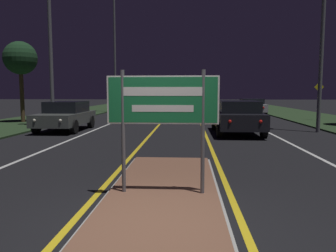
% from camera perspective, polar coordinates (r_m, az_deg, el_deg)
% --- Properties ---
extents(ground_plane, '(160.00, 160.00, 0.00)m').
position_cam_1_polar(ground_plane, '(4.60, -2.40, -18.18)').
color(ground_plane, black).
extents(median_island, '(2.07, 6.37, 0.10)m').
position_cam_1_polar(median_island, '(5.98, -0.90, -11.99)').
color(median_island, '#999993').
rests_on(median_island, ground_plane).
extents(verge_left, '(5.00, 100.00, 0.08)m').
position_cam_1_polar(verge_left, '(26.21, -18.80, 1.59)').
color(verge_left, '#23381E').
rests_on(verge_left, ground_plane).
extents(verge_right, '(5.00, 100.00, 0.08)m').
position_cam_1_polar(verge_right, '(25.88, 24.00, 1.34)').
color(verge_right, '#23381E').
rests_on(verge_right, ground_plane).
extents(centre_line_yellow_left, '(0.12, 70.00, 0.01)m').
position_cam_1_polar(centre_line_yellow_left, '(29.29, 0.25, 2.25)').
color(centre_line_yellow_left, gold).
rests_on(centre_line_yellow_left, ground_plane).
extents(centre_line_yellow_right, '(0.12, 70.00, 0.01)m').
position_cam_1_polar(centre_line_yellow_right, '(29.25, 5.04, 2.23)').
color(centre_line_yellow_right, gold).
rests_on(centre_line_yellow_right, ground_plane).
extents(lane_line_white_left, '(0.12, 70.00, 0.01)m').
position_cam_1_polar(lane_line_white_left, '(29.60, -5.52, 2.27)').
color(lane_line_white_left, silver).
rests_on(lane_line_white_left, ground_plane).
extents(lane_line_white_right, '(0.12, 70.00, 0.01)m').
position_cam_1_polar(lane_line_white_right, '(29.48, 10.84, 2.17)').
color(lane_line_white_right, silver).
rests_on(lane_line_white_right, ground_plane).
extents(edge_line_white_left, '(0.10, 70.00, 0.01)m').
position_cam_1_polar(edge_line_white_left, '(30.22, -11.15, 2.26)').
color(edge_line_white_left, silver).
rests_on(edge_line_white_left, ground_plane).
extents(edge_line_white_right, '(0.10, 70.00, 0.01)m').
position_cam_1_polar(edge_line_white_right, '(30.01, 16.53, 2.10)').
color(edge_line_white_right, silver).
rests_on(edge_line_white_right, ground_plane).
extents(highway_sign, '(1.95, 0.07, 2.16)m').
position_cam_1_polar(highway_sign, '(5.69, -0.93, 3.44)').
color(highway_sign, '#56565B').
rests_on(highway_sign, median_island).
extents(streetlight_left_far, '(0.61, 0.61, 11.29)m').
position_cam_1_polar(streetlight_left_far, '(30.64, -9.32, 16.60)').
color(streetlight_left_far, '#56565B').
rests_on(streetlight_left_far, ground_plane).
extents(streetlight_right_near, '(0.61, 0.61, 8.59)m').
position_cam_1_polar(streetlight_right_near, '(17.32, 25.53, 19.18)').
color(streetlight_right_near, '#56565B').
rests_on(streetlight_right_near, ground_plane).
extents(car_receding_0, '(2.03, 4.48, 1.49)m').
position_cam_1_polar(car_receding_0, '(15.07, 11.94, 1.65)').
color(car_receding_0, black).
rests_on(car_receding_0, ground_plane).
extents(car_receding_1, '(1.96, 4.08, 1.35)m').
position_cam_1_polar(car_receding_1, '(27.53, 14.27, 3.36)').
color(car_receding_1, '#B7B7BC').
rests_on(car_receding_1, ground_plane).
extents(car_approaching_0, '(1.98, 4.19, 1.42)m').
position_cam_1_polar(car_approaching_0, '(16.83, -17.37, 1.79)').
color(car_approaching_0, '#4C514C').
rests_on(car_approaching_0, ground_plane).
extents(warning_sign, '(0.60, 0.06, 2.42)m').
position_cam_1_polar(warning_sign, '(23.05, 24.75, 4.53)').
color(warning_sign, '#56565B').
rests_on(warning_sign, verge_right).
extents(roadside_palm_left, '(1.95, 1.95, 4.79)m').
position_cam_1_polar(roadside_palm_left, '(21.68, -24.33, 10.60)').
color(roadside_palm_left, '#4C3823').
rests_on(roadside_palm_left, verge_left).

